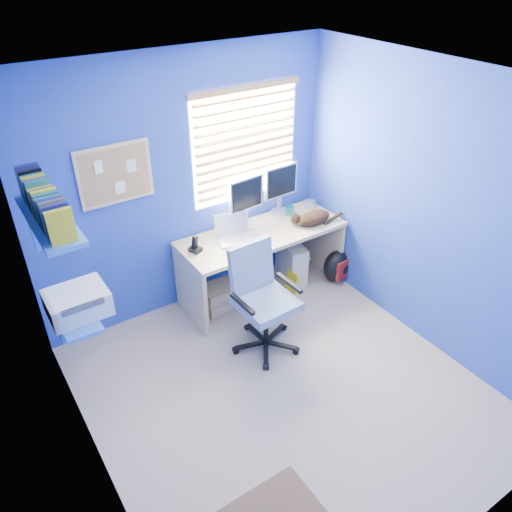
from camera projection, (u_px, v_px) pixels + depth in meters
floor at (284, 390)px, 4.21m from camera, size 3.00×3.20×0.00m
ceiling at (297, 88)px, 2.86m from camera, size 3.00×3.20×0.00m
wall_back at (186, 188)px, 4.66m from camera, size 3.00×0.01×2.50m
wall_front at (487, 422)px, 2.42m from camera, size 3.00×0.01×2.50m
wall_left at (78, 350)px, 2.84m from camera, size 0.01×3.20×2.50m
wall_right at (431, 213)px, 4.23m from camera, size 0.01×3.20×2.50m
desk at (262, 263)px, 5.18m from camera, size 1.70×0.65×0.74m
laptop at (235, 231)px, 4.79m from camera, size 0.38×0.33×0.22m
monitor_left at (245, 203)px, 4.93m from camera, size 0.41×0.16×0.54m
monitor_right at (280, 189)px, 5.19m from camera, size 0.40×0.14×0.54m
phone at (195, 243)px, 4.64m from camera, size 0.12×0.14×0.17m
mug at (289, 211)px, 5.26m from camera, size 0.10×0.09×0.10m
cd_spindle at (310, 204)px, 5.42m from camera, size 0.13×0.13×0.07m
cat at (314, 218)px, 5.10m from camera, size 0.42×0.32×0.13m
tower_pc at (291, 261)px, 5.48m from camera, size 0.27×0.47×0.45m
drawer_boxes at (220, 297)px, 5.08m from camera, size 0.35×0.28×0.27m
yellow_book at (292, 282)px, 5.33m from camera, size 0.03×0.17×0.24m
backpack at (337, 266)px, 5.46m from camera, size 0.36×0.30×0.38m
office_chair at (263, 312)px, 4.50m from camera, size 0.61×0.61×1.01m
window_blinds at (246, 145)px, 4.77m from camera, size 1.15×0.05×1.10m
corkboard at (115, 174)px, 4.18m from camera, size 0.64×0.02×0.52m
wall_shelves at (61, 256)px, 3.33m from camera, size 0.42×0.90×1.05m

